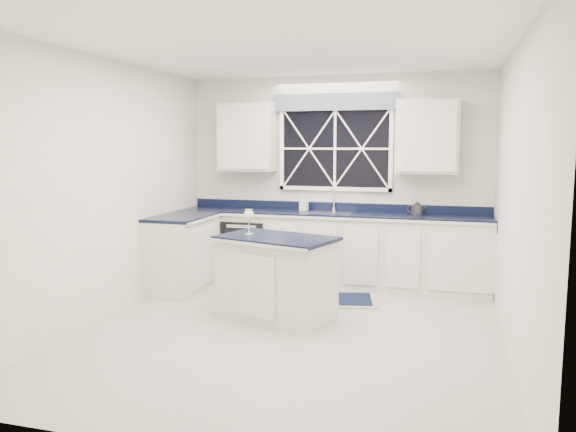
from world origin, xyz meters
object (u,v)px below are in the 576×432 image
(wine_glass, at_px, (249,217))
(faucet, at_px, (334,199))
(dishwasher, at_px, (250,249))
(kettle, at_px, (417,208))
(island, at_px, (276,278))
(soap_bottle, at_px, (304,203))

(wine_glass, bearing_deg, faucet, 72.44)
(dishwasher, distance_m, kettle, 2.26)
(dishwasher, relative_size, kettle, 3.40)
(wine_glass, bearing_deg, kettle, 44.92)
(dishwasher, relative_size, wine_glass, 3.12)
(island, relative_size, soap_bottle, 6.60)
(kettle, distance_m, soap_bottle, 1.46)
(kettle, distance_m, wine_glass, 2.30)
(wine_glass, bearing_deg, soap_bottle, 84.27)
(kettle, bearing_deg, wine_glass, -125.91)
(faucet, bearing_deg, island, -97.30)
(wine_glass, distance_m, soap_bottle, 1.66)
(wine_glass, height_order, soap_bottle, soap_bottle)
(faucet, xyz_separation_m, soap_bottle, (-0.38, -0.08, -0.06))
(island, distance_m, kettle, 2.21)
(soap_bottle, bearing_deg, dishwasher, -171.05)
(island, height_order, soap_bottle, soap_bottle)
(island, bearing_deg, faucet, 99.53)
(kettle, relative_size, wine_glass, 0.92)
(faucet, relative_size, island, 0.23)
(faucet, bearing_deg, wine_glass, -107.56)
(faucet, distance_m, kettle, 1.09)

